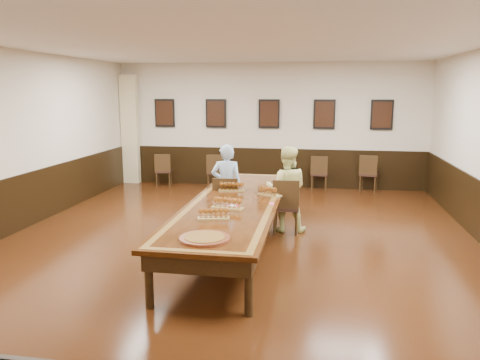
% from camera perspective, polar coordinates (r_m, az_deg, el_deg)
% --- Properties ---
extents(floor, '(8.00, 10.00, 0.02)m').
position_cam_1_polar(floor, '(7.66, -0.64, -8.14)').
color(floor, black).
rests_on(floor, ground).
extents(ceiling, '(8.00, 10.00, 0.02)m').
position_cam_1_polar(ceiling, '(7.28, -0.69, 16.59)').
color(ceiling, white).
rests_on(ceiling, floor).
extents(wall_back, '(8.00, 0.02, 3.20)m').
position_cam_1_polar(wall_back, '(12.24, 3.58, 6.67)').
color(wall_back, beige).
rests_on(wall_back, floor).
extents(wall_front, '(8.00, 0.02, 3.20)m').
position_cam_1_polar(wall_front, '(2.63, -20.93, -9.33)').
color(wall_front, beige).
rests_on(wall_front, floor).
extents(wall_left, '(0.02, 10.00, 3.20)m').
position_cam_1_polar(wall_left, '(8.93, -26.95, 4.00)').
color(wall_left, beige).
rests_on(wall_left, floor).
extents(chair_man, '(0.50, 0.53, 0.96)m').
position_cam_1_polar(chair_man, '(8.52, -1.69, -2.74)').
color(chair_man, black).
rests_on(chair_man, floor).
extents(chair_woman, '(0.48, 0.51, 0.98)m').
position_cam_1_polar(chair_woman, '(8.30, 5.62, -3.10)').
color(chair_woman, black).
rests_on(chair_woman, floor).
extents(spare_chair_a, '(0.49, 0.52, 0.88)m').
position_cam_1_polar(spare_chair_a, '(12.46, -9.28, 1.24)').
color(spare_chair_a, black).
rests_on(spare_chair_a, floor).
extents(spare_chair_b, '(0.49, 0.52, 0.89)m').
position_cam_1_polar(spare_chair_b, '(12.06, -3.04, 1.10)').
color(spare_chair_b, black).
rests_on(spare_chair_b, floor).
extents(spare_chair_c, '(0.44, 0.48, 0.89)m').
position_cam_1_polar(spare_chair_c, '(12.00, 9.66, 0.89)').
color(spare_chair_c, black).
rests_on(spare_chair_c, floor).
extents(spare_chair_d, '(0.53, 0.56, 0.93)m').
position_cam_1_polar(spare_chair_d, '(12.11, 15.45, 0.84)').
color(spare_chair_d, black).
rests_on(spare_chair_d, floor).
extents(person_man, '(0.59, 0.42, 1.53)m').
position_cam_1_polar(person_man, '(8.56, -1.63, -0.72)').
color(person_man, '#528CCD').
rests_on(person_man, floor).
extents(person_woman, '(0.78, 0.62, 1.52)m').
position_cam_1_polar(person_woman, '(8.34, 5.68, -1.10)').
color(person_woman, '#F3F599').
rests_on(person_woman, floor).
extents(pink_phone, '(0.09, 0.15, 0.01)m').
position_cam_1_polar(pink_phone, '(7.27, 3.88, -2.90)').
color(pink_phone, '#F95395').
rests_on(pink_phone, conference_table).
extents(curtain, '(0.45, 0.18, 2.90)m').
position_cam_1_polar(curtain, '(13.01, -13.27, 5.99)').
color(curtain, beige).
rests_on(curtain, floor).
extents(wainscoting, '(8.00, 10.00, 1.00)m').
position_cam_1_polar(wainscoting, '(7.51, -0.64, -4.46)').
color(wainscoting, black).
rests_on(wainscoting, floor).
extents(conference_table, '(1.40, 5.00, 0.76)m').
position_cam_1_polar(conference_table, '(7.48, -0.65, -3.64)').
color(conference_table, black).
rests_on(conference_table, floor).
extents(posters, '(6.14, 0.04, 0.74)m').
position_cam_1_polar(posters, '(12.15, 3.56, 8.06)').
color(posters, black).
rests_on(posters, wall_back).
extents(flight_a, '(0.46, 0.19, 0.17)m').
position_cam_1_polar(flight_a, '(8.16, -1.03, -0.85)').
color(flight_a, olive).
rests_on(flight_a, conference_table).
extents(flight_b, '(0.43, 0.32, 0.16)m').
position_cam_1_polar(flight_b, '(7.82, 3.57, -1.41)').
color(flight_b, olive).
rests_on(flight_b, conference_table).
extents(flight_c, '(0.49, 0.23, 0.18)m').
position_cam_1_polar(flight_c, '(6.94, -1.55, -2.90)').
color(flight_c, olive).
rests_on(flight_c, conference_table).
extents(flight_d, '(0.45, 0.24, 0.16)m').
position_cam_1_polar(flight_d, '(6.39, -3.24, -4.17)').
color(flight_d, olive).
rests_on(flight_d, conference_table).
extents(red_plate_grp, '(0.21, 0.21, 0.03)m').
position_cam_1_polar(red_plate_grp, '(7.06, -0.93, -3.24)').
color(red_plate_grp, '#AD0B11').
rests_on(red_plate_grp, conference_table).
extents(carved_platter, '(0.68, 0.68, 0.05)m').
position_cam_1_polar(carved_platter, '(5.54, -4.32, -7.12)').
color(carved_platter, '#552111').
rests_on(carved_platter, conference_table).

